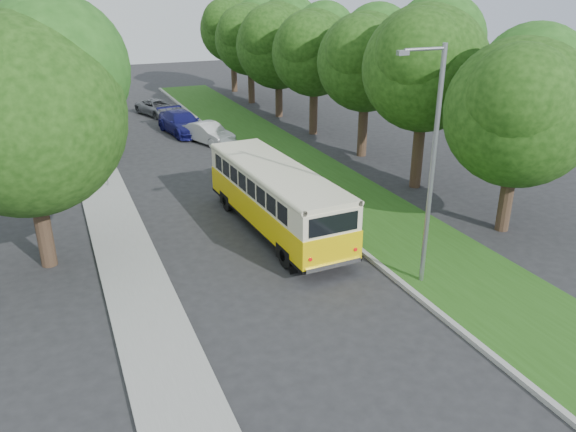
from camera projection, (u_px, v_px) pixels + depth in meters
name	position (u px, v px, depth m)	size (l,w,h in m)	color
ground	(279.00, 274.00, 20.01)	(120.00, 120.00, 0.00)	#242427
curb	(311.00, 210.00, 25.54)	(0.20, 70.00, 0.15)	gray
grass_verge	(356.00, 203.00, 26.39)	(4.50, 70.00, 0.13)	#244E14
sidewalk	(121.00, 241.00, 22.51)	(2.20, 70.00, 0.12)	gray
treeline	(215.00, 49.00, 34.19)	(24.27, 41.91, 9.46)	#332319
lamppost_near	(431.00, 162.00, 17.74)	(1.71, 0.16, 8.00)	gray
lamppost_far	(87.00, 93.00, 30.35)	(1.71, 0.16, 7.50)	gray
warning_sign	(104.00, 155.00, 27.92)	(0.56, 0.10, 2.50)	gray
vintage_bus	(276.00, 199.00, 23.01)	(2.45, 9.51, 2.82)	yellow
car_silver	(256.00, 171.00, 28.69)	(1.73, 4.31, 1.47)	#A9A8AD
car_white	(209.00, 133.00, 36.29)	(1.42, 4.06, 1.34)	silver
car_blue	(182.00, 123.00, 38.62)	(2.13, 5.23, 1.52)	navy
car_grey	(158.00, 108.00, 44.08)	(2.03, 4.40, 1.22)	slate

